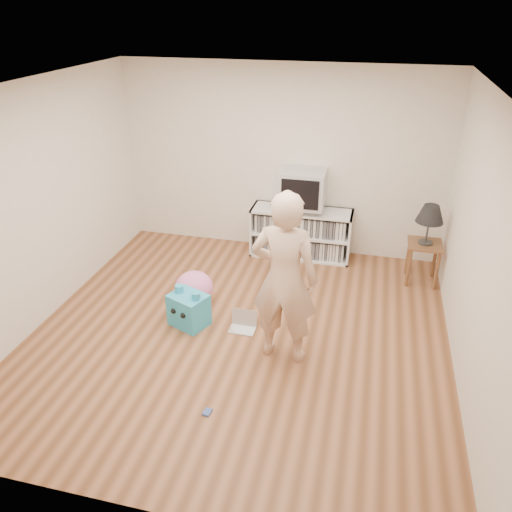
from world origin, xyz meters
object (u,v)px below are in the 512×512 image
Objects in this scene: media_unit at (301,232)px; plush_pink at (194,287)px; crt_tv at (303,188)px; side_table at (424,253)px; dvd_deck at (302,207)px; laptop at (243,324)px; table_lamp at (430,215)px; plush_blue at (189,309)px; person at (284,279)px.

plush_pink is (-1.05, -1.54, -0.15)m from media_unit.
crt_tv is 1.09× the size of side_table.
media_unit is at bearing 166.76° from side_table.
dvd_deck is at bearing 55.41° from plush_pink.
media_unit reaches higher than laptop.
plush_pink is (-1.05, -1.53, -0.82)m from crt_tv.
plush_pink is at bearing -156.73° from table_lamp.
media_unit is 0.67m from crt_tv.
dvd_deck reaches higher than plush_blue.
dvd_deck reaches higher than laptop.
plush_pink is at bearing -124.59° from dvd_deck.
crt_tv reaches higher than side_table.
dvd_deck reaches higher than media_unit.
table_lamp is (0.00, 0.00, 0.53)m from side_table.
table_lamp is at bearing -12.72° from dvd_deck.
dvd_deck is 0.25× the size of person.
laptop is (-0.34, -1.94, -0.30)m from media_unit.
plush_blue is (-0.95, -2.01, -0.15)m from media_unit.
table_lamp is 3.15m from plush_blue.
dvd_deck is 1.55× the size of laptop.
crt_tv is at bearing -81.61° from person.
side_table is at bearing 55.24° from plush_blue.
dvd_deck is at bearing -90.00° from media_unit.
person is (0.18, -2.28, -0.11)m from crt_tv.
dvd_deck is at bearing -81.61° from person.
side_table is at bearing -123.54° from person.
media_unit is 2.37m from person.
side_table is 2.94m from plush_pink.
person is at bearing -127.39° from table_lamp.
side_table is 0.30× the size of person.
laptop is at bearing -141.86° from side_table.
table_lamp is 3.03m from plush_pink.
plush_pink is (-2.69, -1.16, -0.75)m from table_lamp.
media_unit is 0.39m from dvd_deck.
dvd_deck is at bearing 87.67° from plush_blue.
laptop is at bearing -28.61° from plush_pink.
person is at bearing -31.28° from plush_pink.
dvd_deck is 2.27m from plush_blue.
crt_tv is (0.00, -0.00, 0.29)m from dvd_deck.
person is 1.36m from plush_blue.
laptop is 0.64m from plush_blue.
plush_blue is (-0.95, -1.99, -0.54)m from dvd_deck.
media_unit is 1.99m from laptop.
table_lamp reaches higher than dvd_deck.
table_lamp is 1.12× the size of plush_pink.
media_unit reaches higher than plush_pink.
plush_blue is 0.48m from plush_pink.
media_unit is at bearing 90.00° from crt_tv.
media_unit is 2.33× the size of crt_tv.
laptop is (-0.34, -1.92, -0.97)m from crt_tv.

